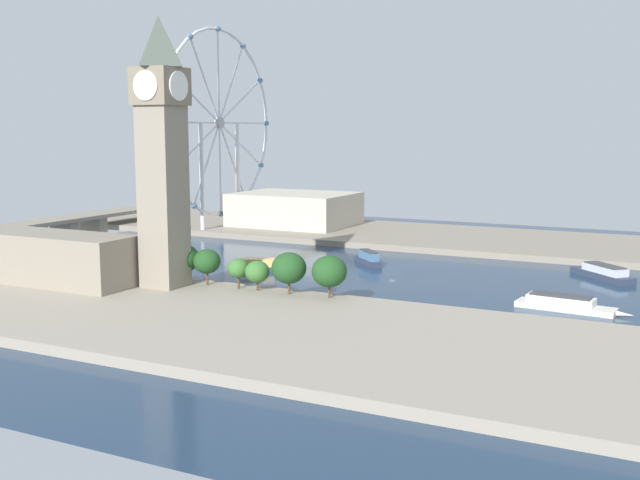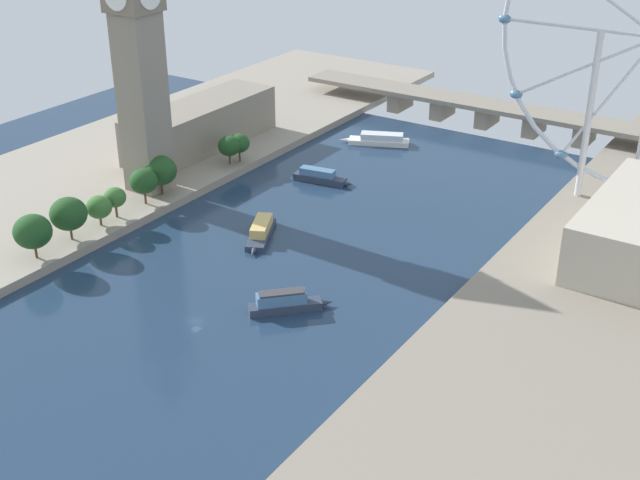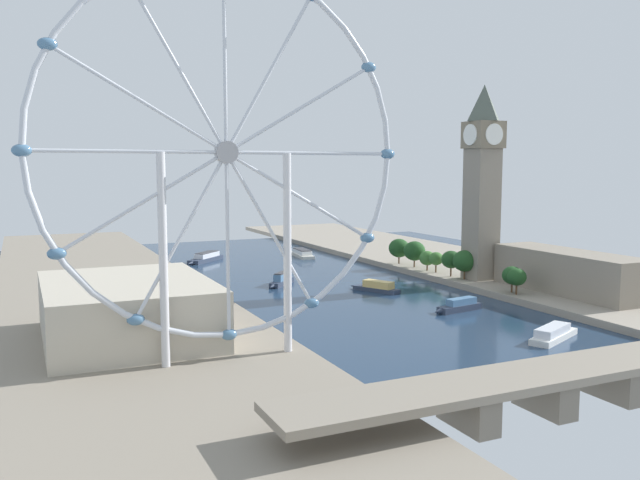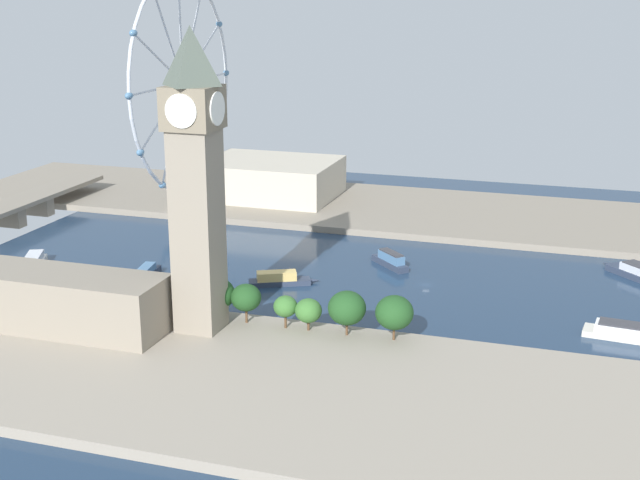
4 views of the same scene
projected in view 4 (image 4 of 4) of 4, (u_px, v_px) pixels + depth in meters
The scene contains 13 objects.
ground_plane at pixel (426, 285), 328.18m from camera, with size 370.95×370.95×0.00m, color #1E334C.
riverbank_left at pixel (354, 397), 235.97m from camera, with size 90.00×520.00×3.00m, color gray.
riverbank_right at pixel (467, 215), 419.55m from camera, with size 90.00×520.00×3.00m, color gray.
clock_tower at pixel (196, 178), 265.47m from camera, with size 16.32×16.32×93.98m.
parliament_block at pixel (55, 300), 277.71m from camera, with size 22.00×72.98×18.18m, color gray.
tree_row_embankment at pixel (275, 301), 278.56m from camera, with size 13.29×109.25×14.32m.
ferris_wheel at pixel (183, 85), 424.34m from camera, with size 108.49×3.20×112.31m.
riverside_hall at pixel (271, 178), 448.54m from camera, with size 50.77×65.73×18.64m, color #BCB29E.
tour_boat_0 at pixel (32, 263), 346.19m from camera, with size 29.08×16.69×4.82m.
tour_boat_1 at pixel (147, 273), 333.95m from camera, with size 24.30×8.26×5.22m.
tour_boat_2 at pixel (390, 260), 348.75m from camera, with size 19.51×19.72×6.31m.
tour_boat_3 at pixel (279, 279), 327.71m from camera, with size 15.44×25.87×5.13m.
tour_boat_4 at pixel (634, 333), 277.13m from camera, with size 11.28×37.40×5.02m.
Camera 4 is at (-307.45, -56.63, 108.79)m, focal length 49.24 mm.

